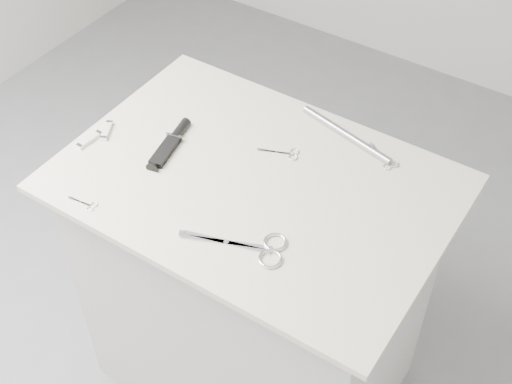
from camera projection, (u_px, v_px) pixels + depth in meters
The scene contains 11 objects.
ground at pixel (255, 370), 2.49m from camera, with size 4.00×4.00×0.01m, color gray.
plinth at pixel (255, 291), 2.17m from camera, with size 0.90×0.60×0.90m, color #B5B5B2.
display_board at pixel (255, 183), 1.84m from camera, with size 1.00×0.70×0.02m, color beige.
large_shears at pixel (256, 248), 1.67m from camera, with size 0.25×0.14×0.01m.
embroidery_scissors_a at pixel (286, 153), 1.90m from camera, with size 0.11×0.07×0.00m.
embroidery_scissors_b at pixel (386, 161), 1.88m from camera, with size 0.10×0.08×0.00m.
tiny_scissors at pixel (86, 204), 1.77m from camera, with size 0.08×0.04×0.00m.
sheathed_knife at pixel (172, 141), 1.93m from camera, with size 0.07×0.19×0.02m.
pocket_knife_a at pixel (90, 140), 1.94m from camera, with size 0.02×0.08×0.01m.
pocket_knife_b at pixel (107, 131), 1.96m from camera, with size 0.05×0.07×0.01m.
metal_rail at pixel (346, 134), 1.94m from camera, with size 0.02×0.02×0.31m, color #919499.
Camera 1 is at (0.72, -1.10, 2.20)m, focal length 50.00 mm.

